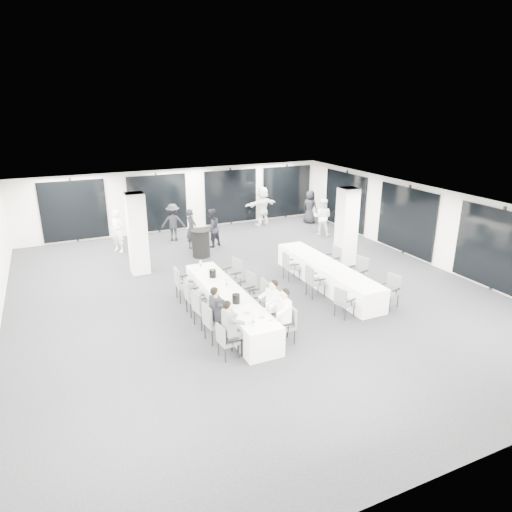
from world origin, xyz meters
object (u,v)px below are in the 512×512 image
Objects in this scene: standing_guest_h at (322,215)px; chair_side_left_mid at (313,280)px; chair_main_left_fourth at (192,295)px; chair_main_right_mid at (260,296)px; banquet_table_main at (228,304)px; chair_main_left_mid at (202,307)px; chair_main_left_second at (213,320)px; chair_side_right_far at (333,258)px; chair_main_right_near at (287,323)px; chair_main_right_far at (233,273)px; cocktail_table at (201,243)px; chair_side_left_near at (343,301)px; chair_side_left_far at (289,265)px; chair_main_right_second at (276,312)px; chair_side_right_near at (390,289)px; chair_side_right_mid at (359,271)px; standing_guest_e at (310,205)px; banquet_table_side at (326,275)px; chair_main_left_near at (226,339)px; chair_main_left_far at (182,282)px; ice_bucket_far at (213,273)px; standing_guest_b at (212,225)px; standing_guest_f at (262,203)px; standing_guest_c at (173,220)px; standing_guest_a at (191,226)px; chair_main_right_fourth at (248,287)px; ice_bucket_near at (236,299)px.

chair_side_left_mid is at bearing 96.80° from standing_guest_h.
chair_main_left_fourth is 0.99× the size of chair_main_right_mid.
banquet_table_main is 4.93× the size of chair_main_left_mid.
chair_main_left_fourth is at bearing 68.71° from chair_main_right_mid.
chair_main_left_second is 1.05× the size of chair_side_right_far.
chair_main_right_far reaches higher than chair_main_right_near.
standing_guest_h is at bearing 125.98° from chair_main_left_second.
cocktail_table is 6.84m from chair_side_left_near.
chair_main_left_second is at bearing -49.42° from chair_side_left_far.
standing_guest_h is (5.87, 7.07, 0.38)m from chair_main_right_second.
chair_side_right_near is 0.94× the size of chair_side_right_mid.
banquet_table_main is 4.92× the size of chair_side_right_mid.
chair_main_right_second is at bearing 115.84° from standing_guest_e.
cocktail_table reaches higher than banquet_table_side.
banquet_table_main is 2.12m from chair_main_left_near.
chair_main_left_far reaches higher than chair_side_left_far.
chair_main_right_mid is at bearing 64.84° from chair_main_left_fourth.
standing_guest_e is at bearing 152.99° from chair_side_left_mid.
chair_main_left_far is 4.74m from chair_side_left_near.
ice_bucket_far is (0.83, -0.42, 0.29)m from chair_main_left_far.
chair_main_left_far is 0.57× the size of standing_guest_b.
chair_side_right_near is 9.83m from standing_guest_f.
chair_main_left_far reaches higher than banquet_table_side.
chair_side_left_mid is at bearing -40.58° from chair_main_right_near.
standing_guest_f reaches higher than standing_guest_c.
standing_guest_b is at bearing 74.49° from banquet_table_main.
banquet_table_main is 2.74× the size of standing_guest_a.
chair_main_right_fourth is 5.90m from standing_guest_a.
chair_main_left_far is (-1.77, -3.61, 0.04)m from cocktail_table.
chair_main_left_near is 0.88× the size of chair_main_right_second.
chair_side_right_mid is at bearing -12.59° from ice_bucket_far.
chair_side_right_far is at bearing 90.07° from chair_side_left_far.
chair_side_right_far is at bearing 102.18° from chair_main_left_fourth.
standing_guest_f is at bearing 168.27° from chair_side_left_mid.
standing_guest_a is (1.78, 4.83, 0.33)m from chair_main_left_far.
chair_main_right_far is at bearing 55.48° from standing_guest_b.
chair_side_right_mid is at bearing 91.34° from standing_guest_b.
ice_bucket_near is (-5.14, -9.25, -0.17)m from standing_guest_f.
chair_main_right_near is at bearing 86.53° from chair_main_left_near.
chair_main_left_second is 1.07× the size of chair_side_left_far.
chair_side_right_mid is at bearing 76.49° from standing_guest_f.
standing_guest_e is 2.14m from standing_guest_h.
chair_main_left_mid is 6.98m from standing_guest_b.
chair_main_left_fourth is at bearing 99.58° from chair_side_right_far.
banquet_table_side is 4.53m from chair_main_left_fourth.
chair_main_left_second is 11.28m from standing_guest_f.
chair_main_left_fourth is at bearing 99.15° from standing_guest_c.
chair_side_right_far is (5.34, 3.59, 0.05)m from chair_main_left_near.
chair_main_left_mid is 0.56× the size of standing_guest_a.
standing_guest_h reaches higher than cocktail_table.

